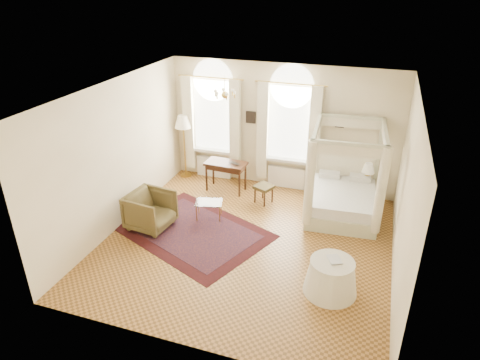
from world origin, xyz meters
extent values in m
plane|color=#A26C2F|center=(0.00, 0.00, 0.00)|extent=(6.00, 6.00, 0.00)
plane|color=#FFECC2|center=(0.00, 3.00, 1.65)|extent=(6.00, 0.00, 6.00)
plane|color=#FFECC2|center=(0.00, -3.00, 1.65)|extent=(6.00, 0.00, 6.00)
plane|color=#FFECC2|center=(-3.00, 0.00, 1.65)|extent=(0.00, 6.00, 6.00)
plane|color=#FFECC2|center=(3.00, 0.00, 1.65)|extent=(0.00, 6.00, 6.00)
plane|color=white|center=(0.00, 0.00, 3.30)|extent=(6.00, 6.00, 0.00)
cube|color=white|center=(-1.90, 2.97, 1.80)|extent=(1.10, 0.04, 1.90)
cylinder|color=white|center=(-1.90, 2.97, 2.75)|extent=(1.10, 0.04, 1.10)
cube|color=white|center=(-1.90, 2.88, 0.81)|extent=(1.32, 0.24, 0.08)
cube|color=#F9F3CD|center=(-2.57, 2.80, 1.55)|extent=(0.28, 0.14, 2.60)
cube|color=#F9F3CD|center=(-1.23, 2.80, 1.55)|extent=(0.28, 0.14, 2.60)
cube|color=white|center=(-1.90, 2.90, 0.30)|extent=(1.00, 0.12, 0.58)
cube|color=white|center=(0.20, 2.97, 1.80)|extent=(1.10, 0.04, 1.90)
cylinder|color=white|center=(0.20, 2.97, 2.75)|extent=(1.10, 0.04, 1.10)
cube|color=white|center=(0.20, 2.88, 0.81)|extent=(1.32, 0.24, 0.08)
cube|color=#F9F3CD|center=(-0.47, 2.80, 1.55)|extent=(0.28, 0.14, 2.60)
cube|color=#F9F3CD|center=(0.87, 2.80, 1.55)|extent=(0.28, 0.14, 2.60)
cube|color=white|center=(0.20, 2.90, 0.30)|extent=(1.00, 0.12, 0.58)
cylinder|color=gold|center=(-0.90, 1.20, 3.10)|extent=(0.02, 0.02, 0.40)
sphere|color=gold|center=(-0.90, 1.20, 2.88)|extent=(0.16, 0.16, 0.16)
sphere|color=beige|center=(-0.68, 1.20, 2.95)|extent=(0.07, 0.07, 0.07)
sphere|color=beige|center=(-0.79, 1.39, 2.95)|extent=(0.07, 0.07, 0.07)
sphere|color=beige|center=(-1.01, 1.39, 2.95)|extent=(0.07, 0.07, 0.07)
sphere|color=beige|center=(-1.12, 1.20, 2.95)|extent=(0.07, 0.07, 0.07)
sphere|color=beige|center=(-1.01, 1.01, 2.95)|extent=(0.07, 0.07, 0.07)
sphere|color=beige|center=(-0.79, 1.01, 2.95)|extent=(0.07, 0.07, 0.07)
cube|color=black|center=(-0.85, 2.97, 1.85)|extent=(0.26, 0.03, 0.32)
cube|color=black|center=(1.45, 2.97, 1.95)|extent=(0.22, 0.03, 0.26)
cube|color=#BCBE9A|center=(1.79, 1.92, 0.17)|extent=(1.73, 2.08, 0.34)
cube|color=white|center=(1.79, 1.92, 0.47)|extent=(1.63, 1.98, 0.26)
cube|color=#F9F3CD|center=(1.72, 2.86, 0.84)|extent=(1.60, 0.19, 1.13)
cube|color=#BCBE9A|center=(0.98, 2.79, 1.08)|extent=(0.09, 0.09, 2.16)
cube|color=#BCBE9A|center=(2.46, 2.90, 1.08)|extent=(0.09, 0.09, 2.16)
cube|color=#BCBE9A|center=(1.12, 0.93, 1.08)|extent=(0.09, 0.09, 2.16)
cube|color=#BCBE9A|center=(2.60, 1.04, 1.08)|extent=(0.09, 0.09, 2.16)
cube|color=#BCBE9A|center=(1.72, 2.84, 2.16)|extent=(1.60, 0.19, 0.08)
cube|color=#BCBE9A|center=(1.86, 0.99, 2.16)|extent=(1.60, 0.19, 0.08)
cube|color=#BCBE9A|center=(1.05, 1.86, 2.16)|extent=(0.22, 1.97, 0.08)
cube|color=#BCBE9A|center=(2.53, 1.97, 2.16)|extent=(0.22, 1.97, 0.08)
cube|color=#F9F3CD|center=(1.72, 2.84, 2.03)|extent=(1.65, 0.16, 0.26)
cube|color=#F9F3CD|center=(1.86, 0.99, 2.03)|extent=(1.65, 0.16, 0.26)
cube|color=#F9F3CD|center=(1.05, 1.86, 2.03)|extent=(0.19, 2.02, 0.26)
cube|color=#F9F3CD|center=(2.53, 1.97, 2.03)|extent=(0.19, 2.02, 0.26)
cylinder|color=#F9F3CD|center=(1.12, 0.93, 1.17)|extent=(0.21, 0.21, 1.97)
cylinder|color=#F9F3CD|center=(2.60, 1.04, 1.17)|extent=(0.21, 0.21, 1.97)
cube|color=#341B0E|center=(2.24, 2.70, 0.29)|extent=(0.45, 0.42, 0.58)
cylinder|color=gold|center=(2.28, 2.78, 0.70)|extent=(0.13, 0.13, 0.22)
cone|color=beige|center=(2.28, 2.78, 0.92)|extent=(0.31, 0.31, 0.24)
cube|color=#341B0E|center=(-1.29, 2.22, 0.77)|extent=(1.10, 0.62, 0.06)
cube|color=#341B0E|center=(-1.29, 2.22, 0.67)|extent=(0.99, 0.50, 0.11)
cylinder|color=#341B0E|center=(-1.75, 2.46, 0.37)|extent=(0.05, 0.05, 0.75)
cylinder|color=#341B0E|center=(-0.81, 2.40, 0.37)|extent=(0.05, 0.05, 0.75)
cylinder|color=#341B0E|center=(-1.77, 2.03, 0.37)|extent=(0.05, 0.05, 0.75)
cylinder|color=#341B0E|center=(-0.83, 1.98, 0.37)|extent=(0.05, 0.05, 0.75)
imported|color=black|center=(-1.03, 2.25, 0.81)|extent=(0.36, 0.29, 0.02)
cube|color=#453B1D|center=(-0.15, 1.87, 0.43)|extent=(0.55, 0.55, 0.08)
cylinder|color=#341B0E|center=(-0.35, 1.79, 0.20)|extent=(0.04, 0.04, 0.39)
cylinder|color=#341B0E|center=(-0.07, 1.67, 0.20)|extent=(0.04, 0.04, 0.39)
cylinder|color=#341B0E|center=(-0.23, 2.08, 0.20)|extent=(0.04, 0.04, 0.39)
cylinder|color=#341B0E|center=(0.06, 1.95, 0.20)|extent=(0.04, 0.04, 0.39)
imported|color=#4E4121|center=(-2.27, -0.07, 0.43)|extent=(1.04, 1.02, 0.86)
cube|color=silver|center=(-1.17, 0.72, 0.42)|extent=(0.72, 0.59, 0.02)
cylinder|color=gold|center=(-1.38, 0.48, 0.21)|extent=(0.02, 0.02, 0.42)
cylinder|color=gold|center=(-0.86, 0.63, 0.21)|extent=(0.02, 0.02, 0.42)
cylinder|color=gold|center=(-1.48, 0.82, 0.21)|extent=(0.02, 0.02, 0.42)
cylinder|color=gold|center=(-0.96, 0.97, 0.21)|extent=(0.02, 0.02, 0.42)
cylinder|color=gold|center=(-2.70, 2.70, 0.02)|extent=(0.32, 0.32, 0.03)
cylinder|color=gold|center=(-2.70, 2.70, 0.79)|extent=(0.04, 0.04, 1.58)
cone|color=beige|center=(-2.70, 2.70, 1.63)|extent=(0.46, 0.46, 0.34)
cube|color=#380D0F|center=(-1.28, 0.04, 0.00)|extent=(3.83, 3.35, 0.01)
cube|color=black|center=(-1.28, 0.04, 0.01)|extent=(3.17, 2.70, 0.01)
cone|color=white|center=(1.92, -1.00, 0.32)|extent=(0.98, 0.98, 0.63)
cylinder|color=white|center=(1.92, -1.00, 0.65)|extent=(0.80, 0.80, 0.04)
imported|color=black|center=(1.84, -1.00, 0.68)|extent=(0.33, 0.36, 0.03)
camera|label=1|loc=(2.32, -7.38, 5.28)|focal=32.00mm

